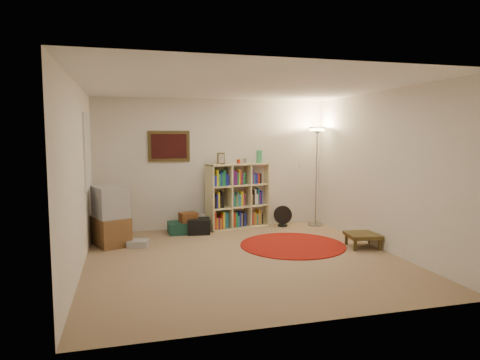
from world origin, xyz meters
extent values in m
cube|color=#907354|center=(0.00, 0.00, -0.01)|extent=(4.50, 4.50, 0.02)
cube|color=white|center=(0.00, 0.00, 2.51)|extent=(4.50, 4.50, 0.02)
cube|color=silver|center=(0.00, 2.26, 1.25)|extent=(4.50, 0.02, 2.50)
cube|color=silver|center=(0.00, -2.26, 1.25)|extent=(4.50, 0.02, 2.50)
cube|color=silver|center=(-2.26, 0.00, 1.25)|extent=(0.02, 4.50, 2.50)
cube|color=silver|center=(2.26, 0.00, 1.25)|extent=(0.02, 4.50, 2.50)
cube|color=#3B2F14|center=(-0.85, 2.23, 1.60)|extent=(0.78, 0.04, 0.58)
cube|color=#420E0D|center=(-0.85, 2.21, 1.60)|extent=(0.66, 0.01, 0.46)
cube|color=white|center=(-2.23, 1.30, 1.55)|extent=(0.03, 1.00, 1.20)
cube|color=beige|center=(1.85, 2.24, 1.20)|extent=(0.08, 0.01, 0.12)
cube|color=beige|center=(0.46, 2.10, 0.01)|extent=(1.31, 0.68, 0.03)
cube|color=beige|center=(0.46, 2.10, 1.25)|extent=(1.31, 0.68, 0.03)
cube|color=beige|center=(-0.14, 1.93, 0.63)|extent=(0.12, 0.35, 1.26)
cube|color=beige|center=(1.05, 2.26, 0.63)|extent=(0.12, 0.35, 1.26)
cube|color=beige|center=(0.41, 2.26, 0.63)|extent=(1.22, 0.35, 1.26)
cube|color=beige|center=(0.25, 2.04, 0.63)|extent=(0.12, 0.34, 1.21)
cube|color=beige|center=(0.66, 2.15, 0.63)|extent=(0.12, 0.34, 1.21)
cube|color=beige|center=(0.46, 2.10, 0.42)|extent=(1.25, 0.65, 0.03)
cube|color=beige|center=(0.46, 2.10, 0.84)|extent=(1.25, 0.65, 0.03)
cube|color=yellow|center=(-0.10, 1.91, 0.17)|extent=(0.08, 0.15, 0.27)
cube|color=#B32F19|center=(-0.06, 1.92, 0.19)|extent=(0.07, 0.15, 0.32)
cube|color=orange|center=(-0.02, 1.93, 0.14)|extent=(0.07, 0.15, 0.22)
cube|color=#571966|center=(0.02, 1.94, 0.14)|extent=(0.07, 0.15, 0.22)
cube|color=orange|center=(0.05, 1.95, 0.13)|extent=(0.07, 0.15, 0.20)
cube|color=#B32F19|center=(0.08, 1.95, 0.17)|extent=(0.07, 0.15, 0.27)
cube|color=yellow|center=(0.12, 1.96, 0.19)|extent=(0.07, 0.15, 0.31)
cube|color=teal|center=(0.15, 1.97, 0.19)|extent=(0.07, 0.15, 0.32)
cube|color=teal|center=(0.19, 1.99, 0.18)|extent=(0.07, 0.15, 0.29)
cube|color=#571966|center=(-0.10, 1.91, 0.54)|extent=(0.08, 0.15, 0.20)
cube|color=black|center=(-0.06, 1.92, 0.55)|extent=(0.07, 0.15, 0.22)
cube|color=#19219A|center=(-0.02, 1.93, 0.57)|extent=(0.07, 0.15, 0.26)
cube|color=yellow|center=(0.02, 1.94, 0.59)|extent=(0.07, 0.15, 0.30)
cube|color=black|center=(0.05, 1.95, 0.55)|extent=(0.08, 0.15, 0.23)
cube|color=black|center=(0.10, 1.96, 0.59)|extent=(0.08, 0.15, 0.31)
cube|color=#198041|center=(-0.10, 1.91, 0.97)|extent=(0.08, 0.15, 0.25)
cube|color=#19219A|center=(-0.05, 1.92, 0.95)|extent=(0.08, 0.15, 0.21)
cube|color=yellow|center=(-0.01, 1.93, 1.00)|extent=(0.07, 0.15, 0.31)
cube|color=#198041|center=(0.03, 1.94, 0.96)|extent=(0.08, 0.15, 0.24)
cube|color=#19219A|center=(0.07, 1.95, 0.99)|extent=(0.06, 0.15, 0.29)
cube|color=#198041|center=(0.10, 1.96, 0.97)|extent=(0.06, 0.15, 0.26)
cube|color=#198041|center=(0.13, 1.97, 1.00)|extent=(0.08, 0.15, 0.30)
cube|color=#19219A|center=(0.17, 1.98, 0.97)|extent=(0.06, 0.14, 0.25)
cube|color=#19219A|center=(0.20, 1.99, 0.95)|extent=(0.08, 0.15, 0.21)
cube|color=#B32F19|center=(0.31, 2.02, 0.19)|extent=(0.07, 0.15, 0.31)
cube|color=#B32F19|center=(0.35, 2.03, 0.17)|extent=(0.07, 0.15, 0.28)
cube|color=#198041|center=(0.39, 2.04, 0.18)|extent=(0.08, 0.15, 0.29)
cube|color=teal|center=(0.43, 2.05, 0.14)|extent=(0.07, 0.15, 0.22)
cube|color=#19219A|center=(0.47, 2.06, 0.18)|extent=(0.08, 0.15, 0.29)
cube|color=olive|center=(0.50, 2.07, 0.16)|extent=(0.06, 0.14, 0.26)
cube|color=black|center=(0.53, 2.08, 0.18)|extent=(0.07, 0.15, 0.29)
cube|color=#19219A|center=(0.57, 2.09, 0.15)|extent=(0.08, 0.15, 0.24)
cube|color=#571966|center=(0.30, 2.02, 0.55)|extent=(0.06, 0.15, 0.22)
cube|color=teal|center=(0.33, 2.02, 0.57)|extent=(0.07, 0.15, 0.26)
cube|color=#198041|center=(0.36, 2.03, 0.54)|extent=(0.07, 0.15, 0.20)
cube|color=olive|center=(0.40, 2.04, 0.56)|extent=(0.06, 0.15, 0.24)
cube|color=teal|center=(0.42, 2.05, 0.57)|extent=(0.06, 0.14, 0.26)
cube|color=teal|center=(0.46, 2.06, 0.54)|extent=(0.08, 0.15, 0.21)
cube|color=yellow|center=(0.50, 2.07, 0.58)|extent=(0.06, 0.15, 0.28)
cube|color=orange|center=(0.53, 2.08, 0.58)|extent=(0.07, 0.15, 0.28)
cube|color=#571966|center=(0.55, 2.09, 0.55)|extent=(0.06, 0.15, 0.23)
cube|color=teal|center=(0.30, 2.01, 0.95)|extent=(0.06, 0.15, 0.22)
cube|color=#571966|center=(0.33, 2.02, 0.99)|extent=(0.07, 0.15, 0.30)
cube|color=#571966|center=(0.38, 2.04, 0.99)|extent=(0.08, 0.15, 0.28)
cube|color=#198041|center=(0.42, 2.05, 0.96)|extent=(0.07, 0.15, 0.24)
cube|color=yellow|center=(0.45, 2.06, 1.00)|extent=(0.06, 0.15, 0.30)
cube|color=#B32F19|center=(0.48, 2.06, 0.98)|extent=(0.07, 0.15, 0.27)
cube|color=#571966|center=(0.51, 2.07, 0.95)|extent=(0.07, 0.15, 0.22)
cube|color=#198041|center=(0.55, 2.08, 0.96)|extent=(0.08, 0.15, 0.23)
cube|color=#571966|center=(0.71, 2.13, 0.18)|extent=(0.07, 0.15, 0.31)
cube|color=#B32F19|center=(0.74, 2.14, 0.15)|extent=(0.07, 0.15, 0.24)
cube|color=olive|center=(0.77, 2.15, 0.17)|extent=(0.06, 0.15, 0.27)
cube|color=orange|center=(0.81, 2.16, 0.15)|extent=(0.08, 0.15, 0.24)
cube|color=teal|center=(0.85, 2.17, 0.14)|extent=(0.08, 0.15, 0.21)
cube|color=orange|center=(0.89, 2.18, 0.18)|extent=(0.07, 0.15, 0.30)
cube|color=olive|center=(0.92, 2.19, 0.16)|extent=(0.07, 0.15, 0.25)
cube|color=black|center=(0.96, 2.20, 0.13)|extent=(0.07, 0.15, 0.20)
cube|color=olive|center=(0.99, 2.21, 0.15)|extent=(0.07, 0.15, 0.23)
cube|color=#571966|center=(0.71, 2.13, 0.54)|extent=(0.06, 0.15, 0.21)
cube|color=olive|center=(0.73, 2.13, 0.54)|extent=(0.06, 0.15, 0.21)
cube|color=black|center=(0.76, 2.14, 0.58)|extent=(0.07, 0.15, 0.29)
cube|color=white|center=(0.80, 2.15, 0.59)|extent=(0.07, 0.15, 0.31)
cube|color=white|center=(0.84, 2.16, 0.54)|extent=(0.07, 0.15, 0.21)
cube|color=teal|center=(0.87, 2.17, 0.60)|extent=(0.07, 0.15, 0.32)
cube|color=#571966|center=(0.90, 2.18, 0.55)|extent=(0.07, 0.15, 0.23)
cube|color=#19219A|center=(0.94, 2.19, 0.57)|extent=(0.06, 0.15, 0.27)
cube|color=teal|center=(0.72, 2.13, 1.00)|extent=(0.08, 0.15, 0.31)
cube|color=#571966|center=(0.75, 2.14, 0.99)|extent=(0.06, 0.15, 0.29)
cube|color=teal|center=(0.78, 2.15, 0.94)|extent=(0.06, 0.14, 0.20)
cube|color=#19219A|center=(0.81, 2.15, 0.95)|extent=(0.06, 0.15, 0.22)
cube|color=#19219A|center=(0.84, 2.16, 0.95)|extent=(0.06, 0.15, 0.21)
cube|color=#B32F19|center=(0.87, 2.17, 0.95)|extent=(0.08, 0.15, 0.21)
cube|color=black|center=(0.91, 2.18, 0.95)|extent=(0.07, 0.15, 0.21)
cube|color=#3B2F14|center=(0.10, 2.02, 1.37)|extent=(0.15, 0.06, 0.22)
cube|color=gray|center=(0.11, 2.00, 1.37)|extent=(0.12, 0.04, 0.17)
cylinder|color=#A6290F|center=(0.47, 2.10, 1.30)|extent=(0.09, 0.09, 0.08)
cylinder|color=#A2A1A5|center=(0.61, 2.14, 1.31)|extent=(0.08, 0.08, 0.10)
cylinder|color=#40A86A|center=(0.90, 2.18, 1.39)|extent=(0.09, 0.09, 0.25)
cylinder|color=#40A86A|center=(0.97, 2.26, 1.39)|extent=(0.09, 0.09, 0.25)
cylinder|color=#A2A1A5|center=(2.02, 1.88, 0.02)|extent=(0.33, 0.33, 0.03)
cylinder|color=#A2A1A5|center=(2.02, 1.88, 0.95)|extent=(0.03, 0.03, 1.83)
cone|color=#A2A1A5|center=(2.02, 1.88, 1.90)|extent=(0.40, 0.40, 0.15)
cylinder|color=#FFD88C|center=(2.02, 1.88, 1.90)|extent=(0.32, 0.32, 0.02)
cylinder|color=black|center=(1.35, 1.97, 0.02)|extent=(0.24, 0.24, 0.03)
cylinder|color=black|center=(1.35, 1.97, 0.11)|extent=(0.05, 0.05, 0.15)
cylinder|color=black|center=(1.34, 1.95, 0.23)|extent=(0.37, 0.18, 0.36)
cube|color=brown|center=(-1.91, 1.32, 0.23)|extent=(0.68, 0.80, 0.47)
cube|color=#A1A0A5|center=(-1.91, 1.32, 0.72)|extent=(0.64, 0.69, 0.51)
cube|color=black|center=(-1.69, 1.41, 0.72)|extent=(0.19, 0.46, 0.43)
cube|color=black|center=(-1.68, 1.41, 0.72)|extent=(0.17, 0.40, 0.37)
cube|color=#A1A0A5|center=(-1.49, 1.10, 0.05)|extent=(0.37, 0.33, 0.11)
cube|color=#15392E|center=(-0.60, 1.88, 0.10)|extent=(0.65, 0.43, 0.21)
cube|color=brown|center=(-0.56, 1.85, 0.30)|extent=(0.36, 0.29, 0.18)
cube|color=black|center=(-0.38, 1.76, 0.14)|extent=(0.44, 0.38, 0.28)
cylinder|color=white|center=(-0.19, 2.24, 0.13)|extent=(0.16, 0.16, 0.26)
cylinder|color=maroon|center=(0.97, 0.52, 0.01)|extent=(1.73, 1.73, 0.02)
cube|color=#3B2F14|center=(2.02, 0.11, 0.20)|extent=(0.58, 0.58, 0.06)
cube|color=#3B2F14|center=(1.79, -0.05, 0.09)|extent=(0.05, 0.05, 0.18)
cube|color=#3B2F14|center=(2.19, -0.12, 0.09)|extent=(0.05, 0.05, 0.18)
cube|color=#3B2F14|center=(1.86, 0.34, 0.09)|extent=(0.05, 0.05, 0.18)
cube|color=#3B2F14|center=(2.26, 0.28, 0.09)|extent=(0.05, 0.05, 0.18)
camera|label=1|loc=(-1.64, -5.91, 1.81)|focal=32.00mm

